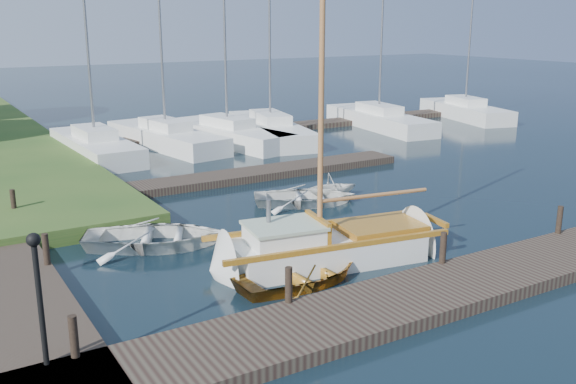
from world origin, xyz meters
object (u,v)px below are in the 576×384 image
mooring_post_1 (289,285)px  mooring_post_5 (13,202)px  mooring_post_0 (74,336)px  marina_boat_0 (95,145)px  tender_d (332,184)px  mooring_post_2 (443,248)px  mooring_post_3 (559,220)px  lamp_post (38,281)px  sailboat (332,249)px  marina_boat_1 (166,136)px  marina_boat_5 (379,118)px  marina_boat_2 (227,132)px  tender_a (155,233)px  dinghy (303,269)px  marina_boat_7 (465,110)px  mooring_post_4 (46,249)px  tender_c (305,194)px  marina_boat_3 (270,128)px

mooring_post_1 → mooring_post_5: size_ratio=1.00×
mooring_post_0 → marina_boat_0: (5.43, 19.03, -0.13)m
mooring_post_0 → tender_d: size_ratio=0.43×
mooring_post_2 → mooring_post_3: size_ratio=1.00×
lamp_post → sailboat: size_ratio=0.25×
marina_boat_1 → mooring_post_3: bearing=-176.5°
mooring_post_2 → marina_boat_1: bearing=89.6°
sailboat → marina_boat_5: 22.45m
mooring_post_3 → marina_boat_0: bearing=113.0°
mooring_post_1 → marina_boat_2: bearing=67.8°
tender_d → marina_boat_2: bearing=3.6°
tender_d → marina_boat_5: size_ratio=0.18×
lamp_post → tender_a: lamp_post is taller
tender_a → marina_boat_0: bearing=18.1°
mooring_post_0 → dinghy: mooring_post_0 is taller
marina_boat_2 → marina_boat_7: (17.17, -0.02, 0.00)m
marina_boat_7 → tender_d: bearing=136.2°
sailboat → marina_boat_1: 17.62m
dinghy → marina_boat_1: marina_boat_1 is taller
mooring_post_4 → marina_boat_1: marina_boat_1 is taller
sailboat → marina_boat_2: marina_boat_2 is taller
marina_boat_7 → mooring_post_1: bearing=141.7°
mooring_post_3 → marina_boat_1: size_ratio=0.07×
lamp_post → marina_boat_1: (9.64, 19.68, -1.30)m
mooring_post_0 → marina_boat_2: (12.21, 18.91, -0.13)m
sailboat → marina_boat_1: bearing=92.4°
tender_c → marina_boat_0: bearing=46.1°
tender_d → marina_boat_3: (4.07, 11.66, 0.09)m
mooring_post_0 → mooring_post_2: size_ratio=1.00×
mooring_post_4 → tender_d: (10.30, 2.41, -0.21)m
marina_boat_0 → marina_boat_2: bearing=-93.0°
mooring_post_0 → lamp_post: 1.27m
sailboat → tender_c: size_ratio=2.81×
marina_boat_1 → marina_boat_3: 5.77m
mooring_post_0 → marina_boat_5: size_ratio=0.08×
mooring_post_0 → sailboat: bearing=16.9°
mooring_post_5 → marina_boat_5: 23.41m
tender_d → mooring_post_1: bearing=150.2°
marina_boat_0 → marina_boat_7: marina_boat_7 is taller
marina_boat_1 → marina_boat_7: bearing=-101.3°
marina_boat_2 → tender_c: bearing=156.8°
mooring_post_1 → tender_c: size_ratio=0.23×
marina_boat_1 → marina_boat_5: size_ratio=1.10×
marina_boat_2 → marina_boat_3: bearing=-96.6°
mooring_post_0 → marina_boat_5: (22.17, 18.85, -0.14)m
mooring_post_3 → tender_a: 11.46m
marina_boat_1 → marina_boat_2: size_ratio=0.99×
mooring_post_5 → tender_c: mooring_post_5 is taller
tender_a → marina_boat_0: 13.52m
mooring_post_3 → marina_boat_3: (1.37, 19.07, -0.12)m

